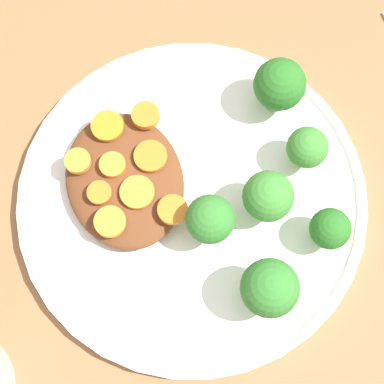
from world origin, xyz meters
name	(u,v)px	position (x,y,z in m)	size (l,w,h in m)	color
ground_plane	(192,203)	(0.00, 0.00, 0.00)	(4.00, 4.00, 0.00)	#8C603D
plate	(192,199)	(0.00, 0.00, 0.01)	(0.29, 0.29, 0.02)	white
stew_mound	(124,180)	(-0.05, 0.03, 0.03)	(0.10, 0.12, 0.02)	brown
broccoli_floret_0	(279,85)	(0.09, 0.06, 0.05)	(0.04, 0.04, 0.06)	#759E51
broccoli_floret_1	(268,197)	(0.05, -0.03, 0.05)	(0.04, 0.04, 0.05)	#7FA85B
broccoli_floret_2	(307,148)	(0.10, 0.01, 0.04)	(0.03, 0.03, 0.05)	#7FA85B
broccoli_floret_3	(270,288)	(0.03, -0.09, 0.05)	(0.04, 0.04, 0.06)	#759E51
broccoli_floret_4	(210,220)	(0.01, -0.03, 0.05)	(0.04, 0.04, 0.06)	#7FA85B
broccoli_floret_5	(330,229)	(0.09, -0.06, 0.04)	(0.03, 0.03, 0.04)	#759E51
carrot_slice_0	(112,165)	(-0.06, 0.04, 0.04)	(0.02, 0.02, 0.01)	orange
carrot_slice_1	(110,222)	(-0.07, -0.01, 0.04)	(0.02, 0.02, 0.01)	orange
carrot_slice_2	(173,210)	(-0.02, -0.01, 0.04)	(0.02, 0.02, 0.00)	orange
carrot_slice_3	(99,193)	(-0.07, 0.02, 0.04)	(0.02, 0.02, 0.00)	orange
carrot_slice_4	(107,126)	(-0.05, 0.07, 0.04)	(0.03, 0.03, 0.00)	orange
carrot_slice_5	(150,156)	(-0.02, 0.04, 0.04)	(0.03, 0.03, 0.00)	orange
carrot_slice_6	(137,192)	(-0.04, 0.01, 0.04)	(0.03, 0.03, 0.00)	orange
carrot_slice_7	(78,161)	(-0.08, 0.05, 0.04)	(0.02, 0.02, 0.01)	orange
carrot_slice_8	(146,115)	(-0.02, 0.07, 0.04)	(0.02, 0.02, 0.01)	orange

